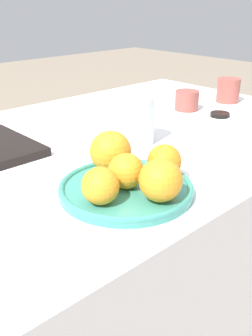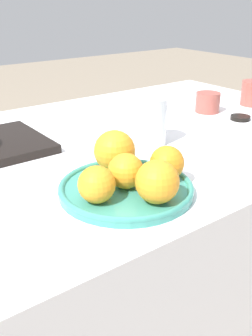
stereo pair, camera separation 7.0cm
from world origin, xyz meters
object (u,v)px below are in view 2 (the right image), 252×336
object	(u,v)px
orange_0	(126,171)
cup_0	(208,102)
orange_2	(97,184)
orange_1	(157,182)
water_glass	(151,121)
cup_1	(252,93)
orange_4	(167,163)
soy_dish	(240,118)
orange_3	(115,151)
fruit_platter	(126,188)

from	to	relation	value
orange_0	cup_0	size ratio (longest dim) A/B	0.88
orange_2	orange_0	bearing A→B (deg)	11.19
orange_1	water_glass	size ratio (longest dim) A/B	0.66
orange_0	cup_1	xyz separation A→B (m)	(0.71, 0.26, -0.01)
orange_1	cup_0	distance (m)	0.64
cup_0	orange_1	bearing A→B (deg)	-145.25
orange_0	orange_4	world-z (taller)	same
cup_1	soy_dish	bearing A→B (deg)	-151.63
orange_4	water_glass	world-z (taller)	water_glass
cup_0	orange_4	bearing A→B (deg)	-145.76
orange_3	orange_0	bearing A→B (deg)	-110.90
orange_0	orange_3	world-z (taller)	orange_3
orange_0	fruit_platter	bearing A→B (deg)	44.84
soy_dish	orange_4	bearing A→B (deg)	-157.76
fruit_platter	orange_4	bearing A→B (deg)	-14.01
fruit_platter	orange_4	xyz separation A→B (m)	(0.08, -0.02, 0.04)
orange_4	orange_0	bearing A→B (deg)	167.73
water_glass	cup_1	size ratio (longest dim) A/B	1.42
orange_2	cup_0	size ratio (longest dim) A/B	0.86
orange_4	cup_1	bearing A→B (deg)	23.92
orange_0	water_glass	distance (m)	0.27
orange_1	orange_3	distance (m)	0.15
fruit_platter	cup_1	distance (m)	0.76
orange_4	cup_1	distance (m)	0.69
orange_0	water_glass	world-z (taller)	water_glass
orange_0	orange_1	bearing A→B (deg)	-83.01
soy_dish	cup_1	bearing A→B (deg)	28.37
fruit_platter	water_glass	bearing A→B (deg)	40.49
orange_1	orange_3	size ratio (longest dim) A/B	0.91
orange_1	water_glass	distance (m)	0.32
orange_0	soy_dish	xyz separation A→B (m)	(0.55, 0.17, -0.04)
orange_1	soy_dish	distance (m)	0.59
orange_4	water_glass	distance (m)	0.23
fruit_platter	water_glass	distance (m)	0.27
water_glass	orange_0	bearing A→B (deg)	-139.46
fruit_platter	orange_2	xyz separation A→B (m)	(-0.07, -0.02, 0.04)
orange_3	orange_1	bearing A→B (deg)	-97.34
orange_1	cup_0	xyz separation A→B (m)	(0.52, 0.36, -0.02)
orange_1	cup_1	xyz separation A→B (m)	(0.70, 0.34, -0.01)
cup_0	cup_1	distance (m)	0.18
orange_0	cup_1	size ratio (longest dim) A/B	0.82
orange_0	cup_1	world-z (taller)	cup_1
cup_1	orange_2	bearing A→B (deg)	-160.64
orange_0	orange_2	size ratio (longest dim) A/B	1.02
orange_0	orange_4	xyz separation A→B (m)	(0.08, -0.02, 0.00)
orange_1	cup_1	size ratio (longest dim) A/B	0.94
orange_1	orange_2	size ratio (longest dim) A/B	1.17
soy_dish	orange_2	bearing A→B (deg)	-163.27
cup_0	cup_1	world-z (taller)	cup_1
orange_2	fruit_platter	bearing A→B (deg)	12.46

